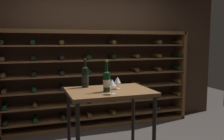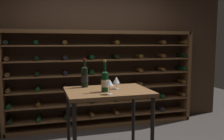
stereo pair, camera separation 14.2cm
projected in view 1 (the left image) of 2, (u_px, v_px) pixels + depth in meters
name	position (u px, v px, depth m)	size (l,w,h in m)	color
back_wall	(93.00, 49.00, 4.55)	(5.17, 0.10, 2.80)	#3D2B1E
wine_rack	(99.00, 79.00, 4.43)	(3.44, 0.32, 1.74)	brown
tasting_table	(109.00, 101.00, 2.81)	(0.95, 0.68, 0.99)	brown
wine_bottle_red_label	(85.00, 77.00, 2.95)	(0.08, 0.08, 0.35)	black
wine_bottle_green_slim	(107.00, 81.00, 2.69)	(0.08, 0.08, 0.35)	black
wine_glass_stemmed_center	(112.00, 83.00, 2.56)	(0.09, 0.09, 0.16)	silver
wine_glass_stemmed_right	(117.00, 80.00, 2.85)	(0.08, 0.08, 0.14)	silver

